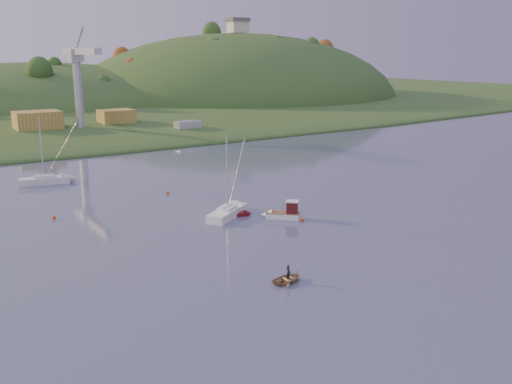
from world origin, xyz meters
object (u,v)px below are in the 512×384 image
sailboat_far (44,180)px  sailboat_near (227,212)px  canoe (288,279)px  red_tender (243,214)px  fishing_boat (280,213)px

sailboat_far → sailboat_near: bearing=-54.2°
canoe → sailboat_far: bearing=3.2°
sailboat_near → canoe: 23.49m
canoe → red_tender: bearing=-27.4°
sailboat_far → red_tender: (18.16, -34.63, -0.51)m
fishing_boat → red_tender: fishing_boat is taller
red_tender → canoe: bearing=-97.6°
fishing_boat → canoe: fishing_boat is taller
canoe → red_tender: 23.73m
fishing_boat → canoe: 21.84m
sailboat_near → canoe: sailboat_near is taller
sailboat_far → red_tender: sailboat_far is taller
fishing_boat → sailboat_near: bearing=6.1°
fishing_boat → red_tender: (-3.48, 3.89, -0.51)m
sailboat_near → canoe: (-6.31, -22.62, -0.38)m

